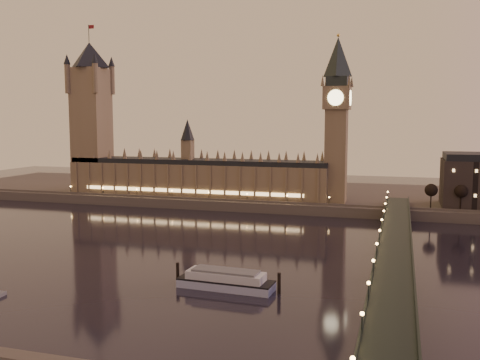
# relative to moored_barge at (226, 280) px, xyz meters

# --- Properties ---
(ground) EXTENTS (700.00, 700.00, 0.00)m
(ground) POSITION_rel_moored_barge_xyz_m (-37.14, 47.25, -2.98)
(ground) COLOR black
(ground) RESTS_ON ground
(far_embankment) EXTENTS (560.00, 130.00, 6.00)m
(far_embankment) POSITION_rel_moored_barge_xyz_m (-7.14, 212.25, 0.02)
(far_embankment) COLOR #423D35
(far_embankment) RESTS_ON ground
(palace_of_westminster) EXTENTS (180.00, 26.62, 52.00)m
(palace_of_westminster) POSITION_rel_moored_barge_xyz_m (-77.26, 168.24, 18.73)
(palace_of_westminster) COLOR brown
(palace_of_westminster) RESTS_ON ground
(victoria_tower) EXTENTS (31.68, 31.68, 118.00)m
(victoria_tower) POSITION_rel_moored_barge_xyz_m (-157.14, 168.25, 62.81)
(victoria_tower) COLOR brown
(victoria_tower) RESTS_ON ground
(big_ben) EXTENTS (17.68, 17.68, 104.00)m
(big_ben) POSITION_rel_moored_barge_xyz_m (16.85, 168.24, 60.97)
(big_ben) COLOR brown
(big_ben) RESTS_ON ground
(westminster_bridge) EXTENTS (13.20, 260.00, 15.30)m
(westminster_bridge) POSITION_rel_moored_barge_xyz_m (54.47, 47.25, 2.54)
(westminster_bridge) COLOR black
(westminster_bridge) RESTS_ON ground
(bare_tree_0) EXTENTS (6.57, 6.57, 13.36)m
(bare_tree_0) POSITION_rel_moored_barge_xyz_m (73.63, 156.25, 13.01)
(bare_tree_0) COLOR black
(bare_tree_0) RESTS_ON ground
(bare_tree_1) EXTENTS (6.57, 6.57, 13.36)m
(bare_tree_1) POSITION_rel_moored_barge_xyz_m (89.49, 156.25, 13.01)
(bare_tree_1) COLOR black
(bare_tree_1) RESTS_ON ground
(moored_barge) EXTENTS (38.44, 10.97, 7.05)m
(moored_barge) POSITION_rel_moored_barge_xyz_m (0.00, 0.00, 0.00)
(moored_barge) COLOR #98A2C2
(moored_barge) RESTS_ON ground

